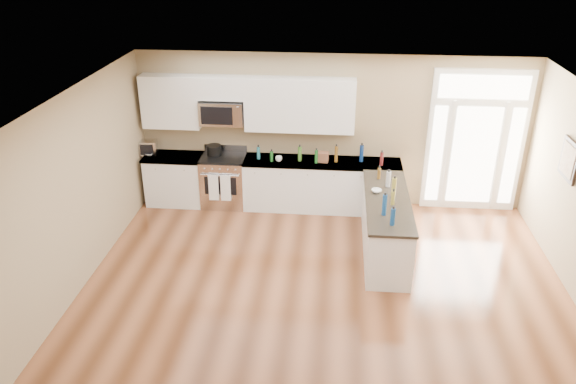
# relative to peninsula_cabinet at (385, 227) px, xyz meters

# --- Properties ---
(ground) EXTENTS (8.00, 8.00, 0.00)m
(ground) POSITION_rel_peninsula_cabinet_xyz_m (-0.93, -2.24, -0.43)
(ground) COLOR #542D17
(room_shell) EXTENTS (8.00, 8.00, 8.00)m
(room_shell) POSITION_rel_peninsula_cabinet_xyz_m (-0.93, -2.24, 1.27)
(room_shell) COLOR #998561
(room_shell) RESTS_ON ground
(back_cabinet_left) EXTENTS (1.10, 0.66, 0.94)m
(back_cabinet_left) POSITION_rel_peninsula_cabinet_xyz_m (-3.80, 1.45, 0.00)
(back_cabinet_left) COLOR white
(back_cabinet_left) RESTS_ON ground
(back_cabinet_right) EXTENTS (2.85, 0.66, 0.94)m
(back_cabinet_right) POSITION_rel_peninsula_cabinet_xyz_m (-1.08, 1.45, 0.00)
(back_cabinet_right) COLOR white
(back_cabinet_right) RESTS_ON ground
(peninsula_cabinet) EXTENTS (0.69, 2.32, 0.94)m
(peninsula_cabinet) POSITION_rel_peninsula_cabinet_xyz_m (0.00, 0.00, 0.00)
(peninsula_cabinet) COLOR white
(peninsula_cabinet) RESTS_ON ground
(upper_cabinet_left) EXTENTS (1.04, 0.33, 0.95)m
(upper_cabinet_left) POSITION_rel_peninsula_cabinet_xyz_m (-3.81, 1.59, 1.49)
(upper_cabinet_left) COLOR white
(upper_cabinet_left) RESTS_ON room_shell
(upper_cabinet_right) EXTENTS (1.94, 0.33, 0.95)m
(upper_cabinet_right) POSITION_rel_peninsula_cabinet_xyz_m (-1.50, 1.59, 1.49)
(upper_cabinet_right) COLOR white
(upper_cabinet_right) RESTS_ON room_shell
(upper_cabinet_short) EXTENTS (0.82, 0.33, 0.40)m
(upper_cabinet_short) POSITION_rel_peninsula_cabinet_xyz_m (-2.88, 1.59, 1.77)
(upper_cabinet_short) COLOR white
(upper_cabinet_short) RESTS_ON room_shell
(microwave) EXTENTS (0.78, 0.41, 0.42)m
(microwave) POSITION_rel_peninsula_cabinet_xyz_m (-2.88, 1.56, 1.33)
(microwave) COLOR silver
(microwave) RESTS_ON room_shell
(entry_door) EXTENTS (1.70, 0.10, 2.60)m
(entry_door) POSITION_rel_peninsula_cabinet_xyz_m (1.62, 1.71, 0.87)
(entry_door) COLOR white
(entry_door) RESTS_ON ground
(wall_art_near) EXTENTS (0.05, 0.58, 0.58)m
(wall_art_near) POSITION_rel_peninsula_cabinet_xyz_m (2.54, -0.04, 1.27)
(wall_art_near) COLOR black
(wall_art_near) RESTS_ON room_shell
(kitchen_range) EXTENTS (0.80, 0.71, 1.08)m
(kitchen_range) POSITION_rel_peninsula_cabinet_xyz_m (-2.88, 1.45, 0.04)
(kitchen_range) COLOR silver
(kitchen_range) RESTS_ON ground
(stockpot) EXTENTS (0.34, 0.34, 0.20)m
(stockpot) POSITION_rel_peninsula_cabinet_xyz_m (-3.06, 1.54, 0.62)
(stockpot) COLOR black
(stockpot) RESTS_ON kitchen_range
(toaster_oven) EXTENTS (0.33, 0.27, 0.26)m
(toaster_oven) POSITION_rel_peninsula_cabinet_xyz_m (-4.28, 1.50, 0.63)
(toaster_oven) COLOR silver
(toaster_oven) RESTS_ON back_cabinet_left
(cardboard_box) EXTENTS (0.23, 0.18, 0.17)m
(cardboard_box) POSITION_rel_peninsula_cabinet_xyz_m (-1.07, 1.43, 0.59)
(cardboard_box) COLOR brown
(cardboard_box) RESTS_ON back_cabinet_right
(bowl_left) EXTENTS (0.25, 0.25, 0.05)m
(bowl_left) POSITION_rel_peninsula_cabinet_xyz_m (-4.26, 1.45, 0.53)
(bowl_left) COLOR white
(bowl_left) RESTS_ON back_cabinet_left
(bowl_peninsula) EXTENTS (0.20, 0.20, 0.05)m
(bowl_peninsula) POSITION_rel_peninsula_cabinet_xyz_m (-0.16, 0.22, 0.53)
(bowl_peninsula) COLOR white
(bowl_peninsula) RESTS_ON peninsula_cabinet
(cup_counter) EXTENTS (0.12, 0.12, 0.09)m
(cup_counter) POSITION_rel_peninsula_cabinet_xyz_m (-1.85, 1.37, 0.55)
(cup_counter) COLOR white
(cup_counter) RESTS_ON back_cabinet_right
(counter_bottles) EXTENTS (2.38, 2.41, 0.32)m
(counter_bottles) POSITION_rel_peninsula_cabinet_xyz_m (-0.51, 0.65, 0.64)
(counter_bottles) COLOR #19591E
(counter_bottles) RESTS_ON back_cabinet_right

